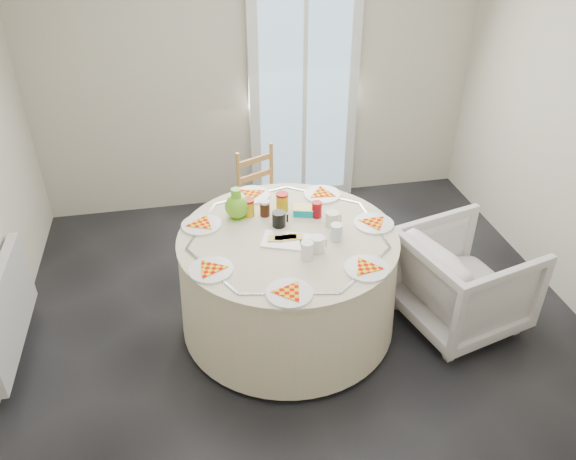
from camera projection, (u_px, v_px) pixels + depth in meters
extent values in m
plane|color=black|center=(307.00, 333.00, 3.98)|extent=(4.00, 4.00, 0.00)
cube|color=#BCB5A3|center=(258.00, 68.00, 4.92)|extent=(4.00, 0.02, 2.60)
cube|color=silver|center=(304.00, 94.00, 5.08)|extent=(1.00, 0.08, 2.10)
cube|color=silver|center=(8.00, 310.00, 3.62)|extent=(0.07, 1.00, 0.55)
cylinder|color=beige|center=(288.00, 282.00, 3.87)|extent=(1.49, 1.49, 0.76)
imported|color=silver|center=(464.00, 276.00, 3.90)|extent=(0.89, 0.92, 0.79)
cube|color=#0297AE|center=(304.00, 210.00, 3.88)|extent=(0.17, 0.14, 0.06)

